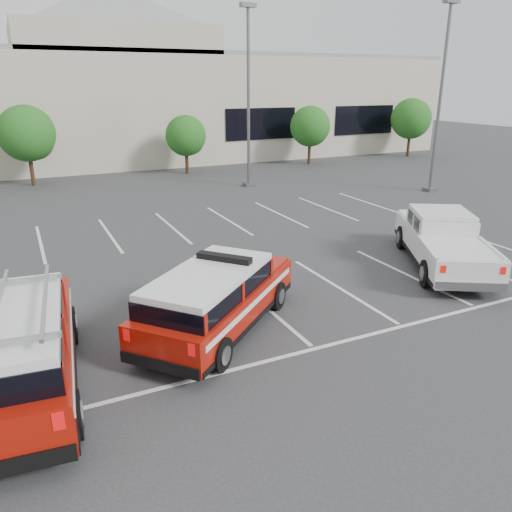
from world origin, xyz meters
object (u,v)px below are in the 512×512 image
at_px(convention_building, 89,100).
at_px(tree_far_right, 411,120).
at_px(tree_mid_right, 187,137).
at_px(fire_chief_suv, 217,303).
at_px(tree_mid_left, 28,135).
at_px(white_pickup, 442,245).
at_px(tree_right, 311,128).
at_px(light_pole_right, 440,99).
at_px(ladder_suv, 12,356).
at_px(light_pole_mid, 248,98).

xyz_separation_m(convention_building, tree_far_right, (24.91, -9.82, -1.68)).
height_order(tree_mid_right, fire_chief_suv, tree_mid_right).
bearing_deg(tree_mid_left, white_pickup, -61.32).
relative_size(tree_right, light_pole_right, 0.43).
xyz_separation_m(tree_far_right, light_pole_right, (-9.09, -12.05, 2.14)).
bearing_deg(tree_far_right, tree_mid_left, 180.00).
relative_size(tree_right, fire_chief_suv, 0.82).
bearing_deg(ladder_suv, tree_right, 53.39).
xyz_separation_m(light_pole_right, fire_chief_suv, (-17.75, -10.95, -4.40)).
bearing_deg(light_pole_right, light_pole_mid, 146.31).
height_order(light_pole_right, white_pickup, light_pole_right).
height_order(light_pole_right, ladder_suv, light_pole_right).
xyz_separation_m(light_pole_mid, fire_chief_suv, (-8.75, -16.95, -4.40)).
relative_size(light_pole_right, fire_chief_suv, 1.89).
relative_size(tree_mid_right, light_pole_mid, 0.39).
bearing_deg(tree_mid_left, tree_right, -0.00).
relative_size(tree_mid_left, tree_far_right, 1.00).
height_order(tree_mid_right, ladder_suv, tree_mid_right).
xyz_separation_m(light_pole_right, white_pickup, (-8.96, -9.81, -4.45)).
relative_size(tree_far_right, light_pole_right, 0.47).
xyz_separation_m(light_pole_mid, light_pole_right, (9.00, -6.00, 0.00)).
relative_size(tree_mid_left, white_pickup, 0.77).
distance_m(tree_mid_left, light_pole_mid, 13.53).
height_order(convention_building, tree_mid_right, convention_building).
xyz_separation_m(tree_mid_right, light_pole_right, (10.91, -12.05, 2.68)).
distance_m(tree_right, light_pole_mid, 10.38).
bearing_deg(convention_building, light_pole_right, -54.11).
distance_m(tree_mid_left, tree_far_right, 30.00).
relative_size(tree_mid_left, light_pole_mid, 0.47).
bearing_deg(tree_right, convention_building, 146.63).
relative_size(light_pole_mid, ladder_suv, 1.71).
relative_size(tree_right, ladder_suv, 0.74).
bearing_deg(light_pole_right, tree_mid_right, 132.17).
xyz_separation_m(tree_mid_left, light_pole_mid, (11.91, -6.05, 2.14)).
bearing_deg(tree_mid_left, fire_chief_suv, -82.17).
distance_m(tree_mid_right, white_pickup, 22.01).
bearing_deg(white_pickup, ladder_suv, -141.34).
relative_size(tree_mid_right, tree_right, 0.90).
bearing_deg(tree_right, light_pole_right, -85.69).
bearing_deg(fire_chief_suv, ladder_suv, -120.44).
xyz_separation_m(convention_building, tree_mid_right, (4.91, -9.82, -2.22)).
xyz_separation_m(tree_right, light_pole_mid, (-8.09, -6.05, 2.41)).
distance_m(tree_far_right, ladder_suv, 39.63).
distance_m(convention_building, light_pole_right, 26.99).
bearing_deg(tree_mid_right, tree_right, 0.00).
bearing_deg(tree_mid_right, convention_building, 116.57).
distance_m(light_pole_mid, ladder_suv, 22.76).
distance_m(tree_mid_left, fire_chief_suv, 23.32).
bearing_deg(tree_far_right, tree_mid_right, -180.00).
bearing_deg(ladder_suv, light_pole_right, 33.24).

